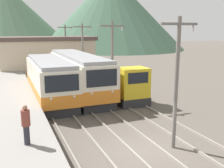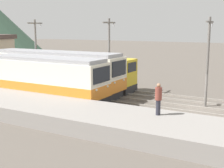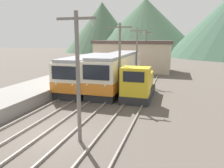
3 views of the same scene
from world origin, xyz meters
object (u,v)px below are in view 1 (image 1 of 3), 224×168
Objects in this scene: commuter_train_center at (78,75)px; catenary_mast_mid at (112,60)px; commuter_train_left at (50,81)px; catenary_mast_far at (83,52)px; person_on_platform at (26,123)px; catenary_mast_near at (177,79)px; shunting_locomotive at (124,86)px; catenary_mast_distant at (66,47)px.

commuter_train_center is 2.03× the size of catenary_mast_mid.
catenary_mast_far is at bearing 48.66° from commuter_train_left.
person_on_platform is (-5.50, -11.99, 0.21)m from commuter_train_center.
commuter_train_left is 12.51m from catenary_mast_near.
catenary_mast_near is 3.62× the size of person_on_platform.
catenary_mast_far is at bearing 101.73° from shunting_locomotive.
shunting_locomotive reaches higher than person_on_platform.
catenary_mast_mid is at bearing 90.00° from catenary_mast_near.
commuter_train_center is at bearing 27.69° from commuter_train_left.
commuter_train_center is at bearing 107.41° from catenary_mast_mid.
commuter_train_left reaches higher than person_on_platform.
person_on_platform is at bearing -135.93° from shunting_locomotive.
commuter_train_left is 1.61× the size of catenary_mast_near.
catenary_mast_near is (1.51, -13.05, 1.86)m from commuter_train_center.
catenary_mast_mid is 8.24m from catenary_mast_far.
person_on_platform is at bearing 171.39° from catenary_mast_near.
catenary_mast_near is (4.31, -11.58, 1.94)m from commuter_train_left.
commuter_train_center is 13.27m from catenary_mast_near.
catenary_mast_distant is at bearing 90.00° from catenary_mast_mid.
commuter_train_left is 5.79m from catenary_mast_mid.
catenary_mast_far is (1.51, 3.43, 1.86)m from commuter_train_center.
catenary_mast_near is 24.71m from catenary_mast_distant.
shunting_locomotive is 11.86m from person_on_platform.
commuter_train_center is (2.80, 1.47, 0.08)m from commuter_train_left.
catenary_mast_far reaches higher than person_on_platform.
catenary_mast_near and catenary_mast_distant have the same top height.
shunting_locomotive is 7.71m from catenary_mast_far.
catenary_mast_near reaches higher than person_on_platform.
commuter_train_left is at bearing 75.59° from person_on_platform.
catenary_mast_mid is (1.51, -4.81, 1.86)m from commuter_train_center.
commuter_train_center reaches higher than commuter_train_left.
catenary_mast_near and catenary_mast_far have the same top height.
commuter_train_center reaches higher than shunting_locomotive.
commuter_train_center is 2.03× the size of catenary_mast_far.
catenary_mast_far is 17.01m from person_on_platform.
catenary_mast_near is at bearing -90.00° from catenary_mast_mid.
commuter_train_center is at bearing 96.59° from catenary_mast_near.
catenary_mast_far is (0.00, 8.24, 0.00)m from catenary_mast_mid.
catenary_mast_far reaches higher than shunting_locomotive.
catenary_mast_near reaches higher than shunting_locomotive.
shunting_locomotive is at bearing -78.27° from catenary_mast_far.
catenary_mast_mid is at bearing -144.78° from shunting_locomotive.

